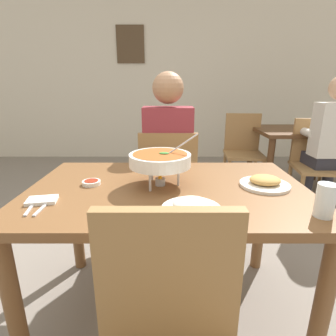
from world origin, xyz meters
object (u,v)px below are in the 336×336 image
(curry_bowl, at_px, (160,160))
(sauce_dish, at_px, (91,183))
(dining_table_far, at_px, (298,140))
(chair_bg_middle, at_px, (315,159))
(appetizer_plate, at_px, (265,182))
(chair_bg_right, at_px, (243,147))
(dining_table_main, at_px, (168,206))
(chair_diner_main, at_px, (168,181))
(diner_main, at_px, (168,150))
(rice_plate, at_px, (192,207))
(patron_bg_middle, at_px, (330,137))
(drink_glass, at_px, (325,202))

(curry_bowl, distance_m, sauce_dish, 0.36)
(dining_table_far, height_order, chair_bg_middle, chair_bg_middle)
(appetizer_plate, distance_m, chair_bg_right, 1.97)
(dining_table_far, xyz_separation_m, chair_bg_middle, (-0.04, -0.46, -0.10))
(dining_table_main, bearing_deg, dining_table_far, 50.26)
(chair_diner_main, xyz_separation_m, sauce_dish, (-0.38, -0.69, 0.24))
(diner_main, xyz_separation_m, dining_table_far, (1.53, 1.09, -0.14))
(curry_bowl, bearing_deg, rice_plate, -66.11)
(rice_plate, height_order, appetizer_plate, same)
(chair_bg_middle, relative_size, patron_bg_middle, 0.69)
(drink_glass, bearing_deg, sauce_dish, 160.77)
(drink_glass, relative_size, chair_bg_middle, 0.14)
(diner_main, height_order, rice_plate, diner_main)
(curry_bowl, height_order, dining_table_far, curry_bowl)
(chair_diner_main, relative_size, drink_glass, 6.92)
(chair_bg_middle, bearing_deg, curry_bowl, -138.55)
(dining_table_main, height_order, patron_bg_middle, patron_bg_middle)
(rice_plate, height_order, dining_table_far, rice_plate)
(dining_table_far, bearing_deg, patron_bg_middle, -87.69)
(patron_bg_middle, bearing_deg, dining_table_main, -140.40)
(dining_table_main, distance_m, sauce_dish, 0.40)
(diner_main, bearing_deg, sauce_dish, -118.03)
(diner_main, bearing_deg, dining_table_far, 35.46)
(sauce_dish, bearing_deg, chair_bg_middle, 35.67)
(appetizer_plate, xyz_separation_m, drink_glass, (0.11, -0.32, 0.04))
(rice_plate, bearing_deg, drink_glass, -4.46)
(drink_glass, bearing_deg, dining_table_far, 66.31)
(appetizer_plate, distance_m, patron_bg_middle, 1.67)
(sauce_dish, xyz_separation_m, drink_glass, (0.97, -0.34, 0.05))
(diner_main, height_order, curry_bowl, diner_main)
(curry_bowl, bearing_deg, chair_bg_right, 63.45)
(chair_diner_main, relative_size, appetizer_plate, 3.75)
(curry_bowl, relative_size, patron_bg_middle, 0.25)
(dining_table_main, height_order, drink_glass, drink_glass)
(rice_plate, bearing_deg, patron_bg_middle, 46.80)
(dining_table_far, height_order, patron_bg_middle, patron_bg_middle)
(appetizer_plate, bearing_deg, curry_bowl, 178.11)
(chair_bg_right, bearing_deg, diner_main, -127.90)
(dining_table_main, relative_size, chair_diner_main, 1.50)
(dining_table_main, relative_size, chair_bg_middle, 1.50)
(chair_bg_middle, bearing_deg, drink_glass, -118.26)
(diner_main, xyz_separation_m, sauce_dish, (-0.38, -0.72, 0.00))
(dining_table_main, distance_m, dining_table_far, 2.39)
(curry_bowl, xyz_separation_m, dining_table_far, (1.57, 1.81, -0.26))
(diner_main, distance_m, drink_glass, 1.21)
(dining_table_main, relative_size, appetizer_plate, 5.63)
(drink_glass, bearing_deg, curry_bowl, 151.96)
(chair_bg_right, bearing_deg, chair_diner_main, -127.13)
(chair_bg_middle, bearing_deg, dining_table_main, -137.32)
(appetizer_plate, bearing_deg, rice_plate, -144.19)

